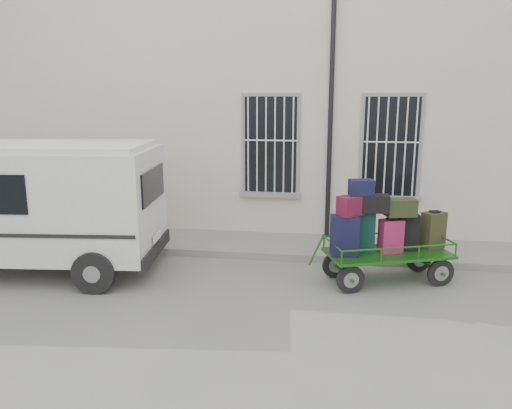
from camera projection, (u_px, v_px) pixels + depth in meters
The scene contains 5 objects.
ground at pixel (272, 285), 9.09m from camera, with size 80.00×80.00×0.00m, color slate.
building at pixel (297, 109), 13.73m from camera, with size 24.00×5.15×6.00m.
sidewalk at pixel (283, 246), 11.19m from camera, with size 24.00×1.70×0.15m, color gray.
luggage_cart at pixel (383, 234), 9.05m from camera, with size 2.65×1.71×1.93m.
van at pixel (27, 199), 9.52m from camera, with size 5.17×2.68×2.51m.
Camera 1 is at (1.02, -8.49, 3.42)m, focal length 35.00 mm.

